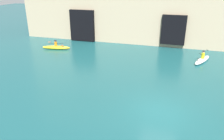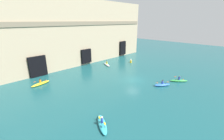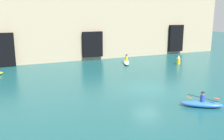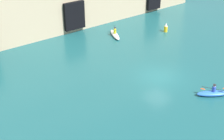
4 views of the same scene
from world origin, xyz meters
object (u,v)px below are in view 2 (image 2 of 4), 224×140
(kayak_cyan, at_px, (102,124))
(kayak_green, at_px, (179,80))
(kayak_yellow, at_px, (41,83))
(marker_buoy, at_px, (131,61))
(kayak_blue, at_px, (162,85))
(kayak_white, at_px, (107,64))

(kayak_cyan, xyz_separation_m, kayak_green, (18.70, -1.01, -0.00))
(kayak_yellow, height_order, marker_buoy, marker_buoy)
(kayak_blue, xyz_separation_m, marker_buoy, (8.22, 13.37, 0.31))
(kayak_blue, height_order, kayak_green, kayak_green)
(kayak_blue, height_order, marker_buoy, marker_buoy)
(kayak_yellow, distance_m, kayak_green, 25.71)
(kayak_white, bearing_deg, kayak_yellow, -64.55)
(kayak_yellow, bearing_deg, marker_buoy, 162.86)
(kayak_blue, xyz_separation_m, kayak_cyan, (-14.55, -0.28, -0.03))
(kayak_blue, distance_m, marker_buoy, 15.70)
(kayak_white, bearing_deg, marker_buoy, 88.25)
(kayak_green, bearing_deg, kayak_blue, 29.68)
(kayak_yellow, xyz_separation_m, kayak_green, (19.10, -17.21, -0.03))
(kayak_blue, height_order, kayak_yellow, kayak_yellow)
(kayak_blue, relative_size, kayak_cyan, 0.84)
(kayak_yellow, bearing_deg, kayak_blue, 122.34)
(kayak_blue, distance_m, kayak_green, 4.35)
(kayak_blue, bearing_deg, kayak_yellow, 167.30)
(kayak_cyan, height_order, marker_buoy, marker_buoy)
(kayak_yellow, distance_m, kayak_white, 16.96)
(kayak_blue, bearing_deg, kayak_cyan, -144.78)
(kayak_white, bearing_deg, kayak_cyan, -20.88)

